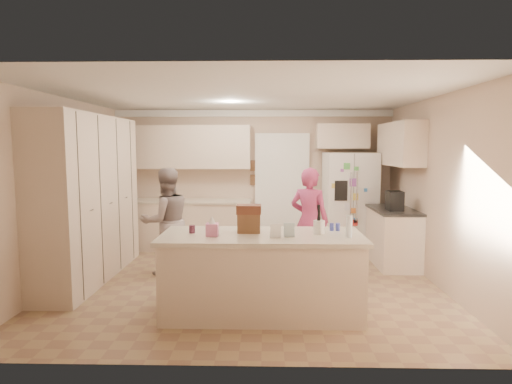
{
  "coord_description": "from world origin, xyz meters",
  "views": [
    {
      "loc": [
        0.25,
        -5.85,
        1.91
      ],
      "look_at": [
        0.1,
        0.35,
        1.25
      ],
      "focal_mm": 30.0,
      "sensor_mm": 36.0,
      "label": 1
    }
  ],
  "objects_px": {
    "coffee_maker": "(395,201)",
    "refrigerator": "(349,202)",
    "tissue_box": "(212,230)",
    "teen_boy": "(166,221)",
    "island_base": "(262,276)",
    "teen_girl": "(309,221)",
    "utensil_crock": "(319,227)",
    "dollhouse_body": "(249,223)"
  },
  "relations": [
    {
      "from": "island_base",
      "to": "teen_girl",
      "type": "height_order",
      "value": "teen_girl"
    },
    {
      "from": "teen_girl",
      "to": "island_base",
      "type": "bearing_deg",
      "value": 91.01
    },
    {
      "from": "refrigerator",
      "to": "dollhouse_body",
      "type": "bearing_deg",
      "value": -123.33
    },
    {
      "from": "utensil_crock",
      "to": "dollhouse_body",
      "type": "height_order",
      "value": "dollhouse_body"
    },
    {
      "from": "island_base",
      "to": "dollhouse_body",
      "type": "distance_m",
      "value": 0.62
    },
    {
      "from": "refrigerator",
      "to": "island_base",
      "type": "xyz_separation_m",
      "value": [
        -1.56,
        -3.0,
        -0.46
      ]
    },
    {
      "from": "teen_boy",
      "to": "tissue_box",
      "type": "bearing_deg",
      "value": 87.51
    },
    {
      "from": "tissue_box",
      "to": "teen_girl",
      "type": "distance_m",
      "value": 2.09
    },
    {
      "from": "utensil_crock",
      "to": "dollhouse_body",
      "type": "xyz_separation_m",
      "value": [
        -0.8,
        0.05,
        0.04
      ]
    },
    {
      "from": "utensil_crock",
      "to": "teen_boy",
      "type": "bearing_deg",
      "value": 145.03
    },
    {
      "from": "utensil_crock",
      "to": "teen_boy",
      "type": "xyz_separation_m",
      "value": [
        -2.09,
        1.46,
        -0.2
      ]
    },
    {
      "from": "tissue_box",
      "to": "utensil_crock",
      "type": "bearing_deg",
      "value": 7.13
    },
    {
      "from": "coffee_maker",
      "to": "teen_girl",
      "type": "xyz_separation_m",
      "value": [
        -1.35,
        -0.33,
        -0.27
      ]
    },
    {
      "from": "island_base",
      "to": "tissue_box",
      "type": "distance_m",
      "value": 0.79
    },
    {
      "from": "coffee_maker",
      "to": "teen_boy",
      "type": "relative_size",
      "value": 0.19
    },
    {
      "from": "dollhouse_body",
      "to": "teen_boy",
      "type": "distance_m",
      "value": 1.93
    },
    {
      "from": "island_base",
      "to": "dollhouse_body",
      "type": "bearing_deg",
      "value": 146.31
    },
    {
      "from": "island_base",
      "to": "teen_girl",
      "type": "bearing_deg",
      "value": 66.14
    },
    {
      "from": "refrigerator",
      "to": "teen_girl",
      "type": "height_order",
      "value": "refrigerator"
    },
    {
      "from": "refrigerator",
      "to": "tissue_box",
      "type": "height_order",
      "value": "refrigerator"
    },
    {
      "from": "coffee_maker",
      "to": "island_base",
      "type": "xyz_separation_m",
      "value": [
        -2.05,
        -1.9,
        -0.63
      ]
    },
    {
      "from": "coffee_maker",
      "to": "utensil_crock",
      "type": "bearing_deg",
      "value": -127.12
    },
    {
      "from": "teen_girl",
      "to": "tissue_box",
      "type": "bearing_deg",
      "value": 78.19
    },
    {
      "from": "island_base",
      "to": "tissue_box",
      "type": "xyz_separation_m",
      "value": [
        -0.55,
        -0.1,
        0.56
      ]
    },
    {
      "from": "island_base",
      "to": "dollhouse_body",
      "type": "relative_size",
      "value": 8.46
    },
    {
      "from": "coffee_maker",
      "to": "teen_boy",
      "type": "bearing_deg",
      "value": -173.69
    },
    {
      "from": "coffee_maker",
      "to": "utensil_crock",
      "type": "height_order",
      "value": "coffee_maker"
    },
    {
      "from": "utensil_crock",
      "to": "island_base",
      "type": "bearing_deg",
      "value": -175.6
    },
    {
      "from": "coffee_maker",
      "to": "refrigerator",
      "type": "bearing_deg",
      "value": 113.79
    },
    {
      "from": "coffee_maker",
      "to": "tissue_box",
      "type": "distance_m",
      "value": 3.28
    },
    {
      "from": "coffee_maker",
      "to": "island_base",
      "type": "relative_size",
      "value": 0.14
    },
    {
      "from": "coffee_maker",
      "to": "dollhouse_body",
      "type": "height_order",
      "value": "coffee_maker"
    },
    {
      "from": "teen_boy",
      "to": "teen_girl",
      "type": "relative_size",
      "value": 0.99
    },
    {
      "from": "coffee_maker",
      "to": "utensil_crock",
      "type": "distance_m",
      "value": 2.32
    },
    {
      "from": "dollhouse_body",
      "to": "teen_girl",
      "type": "height_order",
      "value": "teen_girl"
    },
    {
      "from": "refrigerator",
      "to": "coffee_maker",
      "type": "height_order",
      "value": "refrigerator"
    },
    {
      "from": "coffee_maker",
      "to": "tissue_box",
      "type": "height_order",
      "value": "coffee_maker"
    },
    {
      "from": "island_base",
      "to": "teen_boy",
      "type": "distance_m",
      "value": 2.12
    },
    {
      "from": "coffee_maker",
      "to": "utensil_crock",
      "type": "xyz_separation_m",
      "value": [
        -1.4,
        -1.85,
        -0.07
      ]
    },
    {
      "from": "refrigerator",
      "to": "teen_boy",
      "type": "xyz_separation_m",
      "value": [
        -3.01,
        -1.49,
        -0.1
      ]
    },
    {
      "from": "refrigerator",
      "to": "tissue_box",
      "type": "bearing_deg",
      "value": -127.04
    },
    {
      "from": "teen_girl",
      "to": "teen_boy",
      "type": "bearing_deg",
      "value": 26.43
    }
  ]
}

